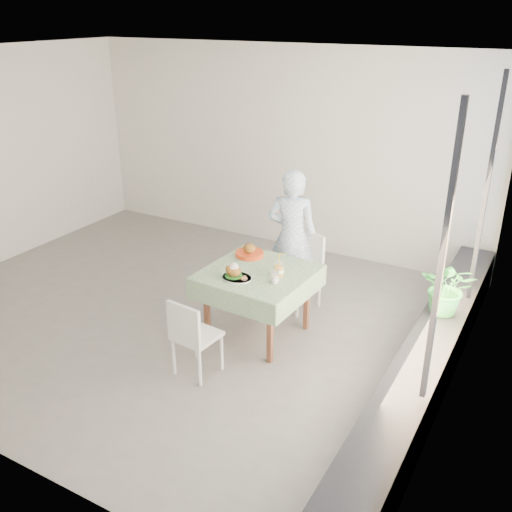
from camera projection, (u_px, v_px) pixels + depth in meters
The scene contains 15 objects.
floor at pixel (179, 313), 6.53m from camera, with size 6.00×6.00×0.00m, color #64615E.
ceiling at pixel (163, 55), 5.40m from camera, with size 6.00×6.00×0.00m, color white.
wall_back at pixel (280, 149), 7.96m from camera, with size 6.00×0.02×2.80m, color white.
wall_right at pixel (469, 252), 4.62m from camera, with size 0.02×5.00×2.80m, color white.
window_pane at pixel (470, 222), 4.53m from camera, with size 0.01×4.80×2.18m, color #D1E0F9.
window_ledge at pixel (427, 364), 5.17m from camera, with size 0.40×4.80×0.50m, color black.
cafe_table at pixel (258, 296), 5.94m from camera, with size 1.09×1.09×0.74m.
chair_far at pixel (299, 284), 6.60m from camera, with size 0.53×0.53×0.88m.
chair_near at pixel (197, 351), 5.38m from camera, with size 0.41×0.41×0.80m.
diner at pixel (292, 237), 6.53m from camera, with size 0.58×0.38×1.60m, color #96C2F0.
main_dish at pixel (235, 274), 5.65m from camera, with size 0.32×0.32×0.16m.
juice_cup_orange at pixel (279, 270), 5.69m from camera, with size 0.11×0.11×0.30m.
juice_cup_lemonade at pixel (275, 278), 5.55m from camera, with size 0.09×0.09×0.25m.
second_dish at pixel (249, 252), 6.17m from camera, with size 0.31×0.31×0.15m.
potted_plant at pixel (448, 288), 5.41m from camera, with size 0.50×0.43×0.55m, color #297C35.
Camera 1 is at (3.57, -4.55, 3.22)m, focal length 40.00 mm.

